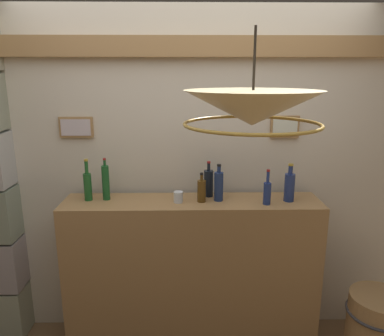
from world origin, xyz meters
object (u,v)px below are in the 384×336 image
Objects in this scene: liquor_bottle_vodka at (106,182)px; liquor_bottle_port at (88,185)px; liquor_bottle_sherry at (202,191)px; glass_tumbler_rocks at (178,197)px; pendant_lamp at (252,109)px; liquor_bottle_mezcal at (219,186)px; wooden_barrel at (376,332)px; liquor_bottle_bourbon at (209,183)px; liquor_bottle_scotch at (267,192)px; liquor_bottle_gin at (289,186)px.

liquor_bottle_vodka is 0.13m from liquor_bottle_port.
liquor_bottle_vodka is at bearing 175.23° from liquor_bottle_sherry.
liquor_bottle_port is 0.64m from glass_tumbler_rocks.
liquor_bottle_port reaches higher than liquor_bottle_sherry.
liquor_bottle_vodka is 0.47× the size of pendant_lamp.
liquor_bottle_mezcal is 1.48m from wooden_barrel.
liquor_bottle_bourbon is at bearing 5.02° from liquor_bottle_port.
liquor_bottle_scotch is 0.43m from liquor_bottle_bourbon.
liquor_bottle_scotch reaches higher than liquor_bottle_sherry.
liquor_bottle_vodka is 0.79m from liquor_bottle_mezcal.
liquor_bottle_bourbon is at bearing 99.50° from pendant_lamp.
liquor_bottle_bourbon is 0.99× the size of liquor_bottle_mezcal.
pendant_lamp is (0.87, -0.79, 0.58)m from liquor_bottle_vodka.
pendant_lamp is 1.92m from wooden_barrel.
glass_tumbler_rocks is at bearing 169.40° from wooden_barrel.
liquor_bottle_bourbon is at bearing 168.25° from liquor_bottle_gin.
liquor_bottle_bourbon reaches higher than glass_tumbler_rocks.
liquor_bottle_gin is 0.77m from glass_tumbler_rocks.
liquor_bottle_scotch is at bearing -158.98° from liquor_bottle_gin.
liquor_bottle_port is at bearing 171.15° from wooden_barrel.
liquor_bottle_vodka is at bearing -175.10° from liquor_bottle_bourbon.
pendant_lamp is (0.36, -0.73, 0.67)m from glass_tumbler_rocks.
liquor_bottle_sherry is 0.45m from liquor_bottle_scotch.
liquor_bottle_port is (-0.85, -0.07, 0.01)m from liquor_bottle_bourbon.
liquor_bottle_vodka reaches higher than liquor_bottle_gin.
liquor_bottle_vodka is 0.52m from glass_tumbler_rocks.
liquor_bottle_mezcal is at bearing -56.33° from liquor_bottle_bourbon.
liquor_bottle_port is at bearing 178.56° from liquor_bottle_mezcal.
liquor_bottle_sherry is at bearing 105.04° from pendant_lamp.
liquor_bottle_vodka is 3.91× the size of glass_tumbler_rocks.
liquor_bottle_gin is at bearing 155.46° from wooden_barrel.
liquor_bottle_bourbon is at bearing 31.07° from glass_tumbler_rocks.
liquor_bottle_vodka is at bearing 177.44° from liquor_bottle_mezcal.
liquor_bottle_vodka is 0.73m from liquor_bottle_bourbon.
liquor_bottle_vodka is at bearing 170.20° from wooden_barrel.
pendant_lamp is (0.14, -0.86, 0.60)m from liquor_bottle_bourbon.
liquor_bottle_port reaches higher than glass_tumbler_rocks.
liquor_bottle_vodka is 1.15× the size of liquor_bottle_bourbon.
pendant_lamp is at bearing -109.82° from liquor_bottle_scotch.
glass_tumbler_rocks is (-0.22, -0.13, -0.06)m from liquor_bottle_bourbon.
liquor_bottle_gin is 1.04m from pendant_lamp.
liquor_bottle_sherry is at bearing 172.01° from liquor_bottle_scotch.
liquor_bottle_scotch is at bearing 164.88° from wooden_barrel.
liquor_bottle_port is at bearing 178.33° from liquor_bottle_gin.
liquor_bottle_scotch is 0.38× the size of pendant_lamp.
liquor_bottle_bourbon is 1.54m from wooden_barrel.
wooden_barrel is at bearing 25.20° from pendant_lamp.
liquor_bottle_port is 2.24m from wooden_barrel.
liquor_bottle_bourbon reaches higher than liquor_bottle_scotch.
glass_tumbler_rocks is at bearing -7.63° from liquor_bottle_vodka.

